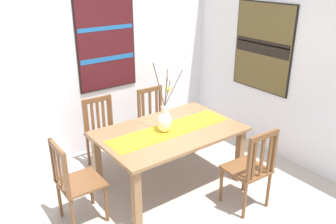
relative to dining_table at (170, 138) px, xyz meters
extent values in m
cube|color=#B2A89E|center=(-0.16, -0.45, -0.64)|extent=(6.40, 6.40, 0.03)
cube|color=silver|center=(-0.16, 1.41, 0.73)|extent=(6.40, 0.12, 2.70)
cube|color=silver|center=(1.70, -0.45, 0.73)|extent=(0.12, 6.40, 2.70)
cube|color=#8E6642|center=(0.00, 0.00, 0.08)|extent=(1.63, 1.03, 0.03)
cube|color=#8E6642|center=(-0.73, -0.44, -0.28)|extent=(0.08, 0.08, 0.69)
cube|color=#8E6642|center=(0.73, -0.44, -0.28)|extent=(0.08, 0.08, 0.69)
cube|color=#8E6642|center=(-0.73, 0.44, -0.28)|extent=(0.08, 0.08, 0.69)
cube|color=#8E6642|center=(0.73, 0.44, -0.28)|extent=(0.08, 0.08, 0.69)
cube|color=gold|center=(0.00, 0.00, 0.10)|extent=(1.50, 0.36, 0.01)
ellipsoid|color=silver|center=(-0.08, -0.01, 0.23)|extent=(0.17, 0.15, 0.25)
cylinder|color=silver|center=(-0.08, -0.01, 0.38)|extent=(0.08, 0.08, 0.07)
cylinder|color=brown|center=(-0.08, -0.07, 0.58)|extent=(0.02, 0.13, 0.33)
cylinder|color=brown|center=(-0.01, -0.08, 0.62)|extent=(0.14, 0.15, 0.42)
cylinder|color=brown|center=(-0.09, -0.05, 0.60)|extent=(0.04, 0.10, 0.37)
cylinder|color=brown|center=(-0.09, 0.08, 0.64)|extent=(0.03, 0.19, 0.46)
cylinder|color=brown|center=(-0.05, 0.00, 0.62)|extent=(0.06, 0.02, 0.42)
sphere|color=#E5CC4C|center=(-0.03, 0.00, 0.60)|extent=(0.07, 0.07, 0.07)
cube|color=brown|center=(0.38, 0.80, -0.18)|extent=(0.43, 0.43, 0.03)
cylinder|color=brown|center=(0.55, 0.62, -0.40)|extent=(0.04, 0.04, 0.43)
cylinder|color=brown|center=(0.19, 0.63, -0.40)|extent=(0.04, 0.04, 0.43)
cylinder|color=brown|center=(0.56, 0.98, -0.40)|extent=(0.04, 0.04, 0.43)
cylinder|color=brown|center=(0.20, 0.99, -0.40)|extent=(0.04, 0.04, 0.43)
cube|color=brown|center=(0.56, 0.99, 0.05)|extent=(0.04, 0.04, 0.43)
cube|color=brown|center=(0.20, 1.00, 0.05)|extent=(0.04, 0.04, 0.43)
cube|color=brown|center=(0.38, 0.99, 0.24)|extent=(0.38, 0.04, 0.06)
cube|color=brown|center=(0.50, 0.99, 0.04)|extent=(0.04, 0.02, 0.34)
cube|color=brown|center=(0.38, 0.99, 0.04)|extent=(0.04, 0.02, 0.34)
cube|color=brown|center=(0.27, 0.99, 0.04)|extent=(0.04, 0.02, 0.34)
cube|color=brown|center=(0.43, -0.81, -0.18)|extent=(0.44, 0.44, 0.03)
cylinder|color=brown|center=(0.25, -0.62, -0.40)|extent=(0.04, 0.04, 0.43)
cylinder|color=brown|center=(0.61, -0.64, -0.40)|extent=(0.04, 0.04, 0.43)
cylinder|color=brown|center=(0.24, -0.98, -0.40)|extent=(0.04, 0.04, 0.43)
cylinder|color=brown|center=(0.60, -1.00, -0.40)|extent=(0.04, 0.04, 0.43)
cube|color=brown|center=(0.24, -0.99, 0.08)|extent=(0.04, 0.04, 0.49)
cube|color=brown|center=(0.60, -1.01, 0.08)|extent=(0.04, 0.04, 0.49)
cube|color=brown|center=(0.42, -1.00, 0.30)|extent=(0.38, 0.05, 0.06)
cube|color=brown|center=(0.30, -0.99, 0.07)|extent=(0.04, 0.02, 0.40)
cube|color=brown|center=(0.42, -1.00, 0.07)|extent=(0.04, 0.02, 0.40)
cube|color=brown|center=(0.53, -1.00, 0.07)|extent=(0.04, 0.02, 0.40)
cube|color=brown|center=(-1.11, 0.01, -0.18)|extent=(0.42, 0.42, 0.03)
cylinder|color=brown|center=(-0.93, 0.19, -0.40)|extent=(0.04, 0.04, 0.43)
cylinder|color=brown|center=(-0.94, -0.17, -0.40)|extent=(0.04, 0.04, 0.43)
cylinder|color=brown|center=(-1.29, 0.19, -0.40)|extent=(0.04, 0.04, 0.43)
cylinder|color=brown|center=(-1.30, -0.17, -0.40)|extent=(0.04, 0.04, 0.43)
cube|color=brown|center=(-1.30, 0.19, 0.07)|extent=(0.04, 0.04, 0.47)
cube|color=brown|center=(-1.31, -0.17, 0.07)|extent=(0.04, 0.04, 0.47)
cube|color=brown|center=(-1.30, 0.01, 0.27)|extent=(0.04, 0.38, 0.06)
cube|color=brown|center=(-1.30, 0.13, 0.06)|extent=(0.02, 0.04, 0.38)
cube|color=brown|center=(-1.30, 0.01, 0.06)|extent=(0.02, 0.04, 0.38)
cube|color=brown|center=(-1.30, -0.10, 0.06)|extent=(0.02, 0.04, 0.38)
cube|color=brown|center=(-0.43, 0.80, -0.18)|extent=(0.44, 0.44, 0.03)
cylinder|color=brown|center=(-0.26, 0.61, -0.40)|extent=(0.04, 0.04, 0.43)
cylinder|color=brown|center=(-0.62, 0.63, -0.40)|extent=(0.04, 0.04, 0.43)
cylinder|color=brown|center=(-0.25, 0.97, -0.40)|extent=(0.04, 0.04, 0.43)
cylinder|color=brown|center=(-0.61, 0.99, -0.40)|extent=(0.04, 0.04, 0.43)
cube|color=brown|center=(-0.25, 0.98, 0.07)|extent=(0.04, 0.04, 0.46)
cube|color=brown|center=(-0.61, 1.00, 0.07)|extent=(0.04, 0.04, 0.46)
cube|color=brown|center=(-0.43, 0.99, 0.27)|extent=(0.38, 0.05, 0.06)
cube|color=brown|center=(-0.27, 0.99, 0.05)|extent=(0.04, 0.02, 0.37)
cube|color=brown|center=(-0.35, 0.99, 0.05)|extent=(0.04, 0.02, 0.37)
cube|color=brown|center=(-0.43, 0.99, 0.05)|extent=(0.04, 0.02, 0.37)
cube|color=brown|center=(-0.50, 0.99, 0.05)|extent=(0.04, 0.02, 0.37)
cube|color=brown|center=(-0.58, 1.00, 0.05)|extent=(0.04, 0.02, 0.37)
cube|color=black|center=(-0.07, 1.35, 0.92)|extent=(0.85, 0.04, 1.33)
cube|color=#471419|center=(-0.07, 1.32, 0.92)|extent=(0.82, 0.01, 1.30)
cube|color=#1E60A8|center=(-0.07, 1.32, 0.68)|extent=(0.79, 0.00, 0.06)
cube|color=#1E60A8|center=(-0.07, 1.32, 1.09)|extent=(0.79, 0.00, 0.05)
cube|color=black|center=(1.64, 0.10, 0.83)|extent=(0.04, 0.94, 1.19)
cube|color=brown|center=(1.62, 0.10, 0.83)|extent=(0.01, 0.91, 1.16)
cube|color=black|center=(1.61, 0.10, 0.85)|extent=(0.00, 0.88, 0.06)
cube|color=black|center=(1.61, 0.10, 0.78)|extent=(0.00, 0.88, 0.08)
cube|color=black|center=(1.61, 0.10, 0.90)|extent=(0.00, 0.88, 0.06)
camera|label=1|loc=(-2.19, -2.94, 1.85)|focal=37.70mm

